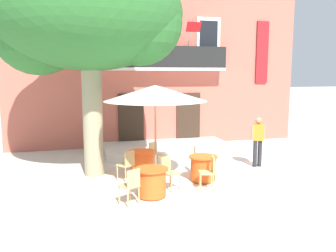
{
  "coord_description": "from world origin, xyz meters",
  "views": [
    {
      "loc": [
        -4.65,
        -10.17,
        3.19
      ],
      "look_at": [
        -1.4,
        1.98,
        1.3
      ],
      "focal_mm": 38.0,
      "sensor_mm": 36.0,
      "label": 1
    }
  ],
  "objects_px": {
    "cafe_umbrella": "(155,94)",
    "cafe_chair_near_tree_0": "(198,158)",
    "cafe_chair_middle_1": "(131,184)",
    "cafe_chair_front_1": "(127,163)",
    "cafe_table_near_tree": "(203,168)",
    "plane_tree": "(87,18)",
    "cafe_chair_near_tree_1": "(209,170)",
    "cafe_chair_middle_0": "(169,171)",
    "ground_planter_left": "(94,145)",
    "pedestrian_near_entrance": "(258,139)",
    "cafe_table_middle": "(152,182)",
    "cafe_table_front": "(142,162)",
    "cafe_chair_front_0": "(155,154)"
  },
  "relations": [
    {
      "from": "cafe_table_front",
      "to": "ground_planter_left",
      "type": "bearing_deg",
      "value": 111.51
    },
    {
      "from": "cafe_chair_near_tree_1",
      "to": "cafe_umbrella",
      "type": "height_order",
      "value": "cafe_umbrella"
    },
    {
      "from": "cafe_chair_middle_1",
      "to": "ground_planter_left",
      "type": "xyz_separation_m",
      "value": [
        -0.53,
        5.77,
        -0.15
      ]
    },
    {
      "from": "cafe_table_near_tree",
      "to": "cafe_chair_middle_1",
      "type": "bearing_deg",
      "value": -149.65
    },
    {
      "from": "plane_tree",
      "to": "cafe_chair_near_tree_1",
      "type": "bearing_deg",
      "value": -36.94
    },
    {
      "from": "cafe_chair_middle_0",
      "to": "cafe_umbrella",
      "type": "distance_m",
      "value": 2.18
    },
    {
      "from": "ground_planter_left",
      "to": "cafe_chair_front_1",
      "type": "bearing_deg",
      "value": -78.99
    },
    {
      "from": "cafe_chair_near_tree_1",
      "to": "cafe_table_middle",
      "type": "height_order",
      "value": "cafe_chair_near_tree_1"
    },
    {
      "from": "plane_tree",
      "to": "cafe_table_middle",
      "type": "relative_size",
      "value": 7.63
    },
    {
      "from": "cafe_chair_near_tree_0",
      "to": "pedestrian_near_entrance",
      "type": "xyz_separation_m",
      "value": [
        2.26,
        0.32,
        0.44
      ]
    },
    {
      "from": "cafe_table_near_tree",
      "to": "cafe_chair_front_0",
      "type": "xyz_separation_m",
      "value": [
        -1.07,
        1.64,
        0.14
      ]
    },
    {
      "from": "cafe_table_middle",
      "to": "cafe_umbrella",
      "type": "distance_m",
      "value": 2.49
    },
    {
      "from": "cafe_chair_front_0",
      "to": "cafe_chair_middle_0",
      "type": "bearing_deg",
      "value": -92.97
    },
    {
      "from": "cafe_chair_near_tree_1",
      "to": "cafe_chair_front_0",
      "type": "bearing_deg",
      "value": 112.12
    },
    {
      "from": "cafe_umbrella",
      "to": "cafe_chair_near_tree_0",
      "type": "bearing_deg",
      "value": 22.15
    },
    {
      "from": "cafe_chair_near_tree_0",
      "to": "cafe_chair_front_1",
      "type": "height_order",
      "value": "same"
    },
    {
      "from": "cafe_chair_middle_0",
      "to": "cafe_chair_front_0",
      "type": "height_order",
      "value": "same"
    },
    {
      "from": "cafe_chair_near_tree_0",
      "to": "cafe_table_near_tree",
      "type": "bearing_deg",
      "value": -98.79
    },
    {
      "from": "cafe_table_near_tree",
      "to": "cafe_chair_near_tree_1",
      "type": "bearing_deg",
      "value": -97.84
    },
    {
      "from": "cafe_table_front",
      "to": "cafe_umbrella",
      "type": "bearing_deg",
      "value": -78.11
    },
    {
      "from": "cafe_table_near_tree",
      "to": "cafe_chair_near_tree_0",
      "type": "height_order",
      "value": "cafe_chair_near_tree_0"
    },
    {
      "from": "plane_tree",
      "to": "cafe_umbrella",
      "type": "distance_m",
      "value": 3.14
    },
    {
      "from": "cafe_chair_middle_1",
      "to": "cafe_chair_front_1",
      "type": "bearing_deg",
      "value": 84.08
    },
    {
      "from": "plane_tree",
      "to": "cafe_table_near_tree",
      "type": "relative_size",
      "value": 7.63
    },
    {
      "from": "cafe_chair_middle_0",
      "to": "ground_planter_left",
      "type": "xyz_separation_m",
      "value": [
        -1.72,
        4.85,
        -0.15
      ]
    },
    {
      "from": "cafe_umbrella",
      "to": "ground_planter_left",
      "type": "height_order",
      "value": "cafe_umbrella"
    },
    {
      "from": "cafe_chair_near_tree_1",
      "to": "pedestrian_near_entrance",
      "type": "height_order",
      "value": "pedestrian_near_entrance"
    },
    {
      "from": "cafe_table_near_tree",
      "to": "cafe_chair_front_1",
      "type": "bearing_deg",
      "value": 164.49
    },
    {
      "from": "cafe_chair_middle_1",
      "to": "cafe_table_front",
      "type": "bearing_deg",
      "value": 73.22
    },
    {
      "from": "cafe_chair_near_tree_0",
      "to": "cafe_chair_near_tree_1",
      "type": "xyz_separation_m",
      "value": [
        -0.22,
        -1.49,
        0.0
      ]
    },
    {
      "from": "cafe_table_front",
      "to": "plane_tree",
      "type": "bearing_deg",
      "value": 164.21
    },
    {
      "from": "plane_tree",
      "to": "cafe_chair_middle_1",
      "type": "bearing_deg",
      "value": -75.0
    },
    {
      "from": "plane_tree",
      "to": "cafe_chair_near_tree_0",
      "type": "height_order",
      "value": "plane_tree"
    },
    {
      "from": "plane_tree",
      "to": "cafe_chair_middle_1",
      "type": "xyz_separation_m",
      "value": [
        0.79,
        -2.95,
        -4.26
      ]
    },
    {
      "from": "cafe_chair_middle_1",
      "to": "cafe_umbrella",
      "type": "relative_size",
      "value": 0.31
    },
    {
      "from": "cafe_umbrella",
      "to": "pedestrian_near_entrance",
      "type": "distance_m",
      "value": 4.24
    },
    {
      "from": "cafe_table_near_tree",
      "to": "cafe_chair_front_1",
      "type": "xyz_separation_m",
      "value": [
        -2.17,
        0.6,
        0.14
      ]
    },
    {
      "from": "cafe_chair_middle_0",
      "to": "cafe_chair_front_0",
      "type": "bearing_deg",
      "value": 87.03
    },
    {
      "from": "ground_planter_left",
      "to": "cafe_chair_near_tree_0",
      "type": "bearing_deg",
      "value": -50.27
    },
    {
      "from": "cafe_chair_near_tree_0",
      "to": "cafe_table_front",
      "type": "xyz_separation_m",
      "value": [
        -1.73,
        0.37,
        -0.14
      ]
    },
    {
      "from": "pedestrian_near_entrance",
      "to": "cafe_chair_near_tree_1",
      "type": "bearing_deg",
      "value": -143.8
    },
    {
      "from": "cafe_chair_near_tree_1",
      "to": "cafe_chair_front_1",
      "type": "relative_size",
      "value": 1.0
    },
    {
      "from": "cafe_table_front",
      "to": "cafe_umbrella",
      "type": "height_order",
      "value": "cafe_umbrella"
    },
    {
      "from": "cafe_table_near_tree",
      "to": "pedestrian_near_entrance",
      "type": "relative_size",
      "value": 0.51
    },
    {
      "from": "cafe_chair_front_0",
      "to": "pedestrian_near_entrance",
      "type": "xyz_separation_m",
      "value": [
        3.45,
        -0.57,
        0.44
      ]
    },
    {
      "from": "cafe_table_middle",
      "to": "cafe_chair_middle_1",
      "type": "height_order",
      "value": "cafe_chair_middle_1"
    },
    {
      "from": "plane_tree",
      "to": "cafe_chair_near_tree_0",
      "type": "bearing_deg",
      "value": -13.87
    },
    {
      "from": "cafe_chair_middle_0",
      "to": "cafe_umbrella",
      "type": "height_order",
      "value": "cafe_umbrella"
    },
    {
      "from": "cafe_chair_middle_0",
      "to": "cafe_table_front",
      "type": "bearing_deg",
      "value": 105.4
    },
    {
      "from": "cafe_chair_near_tree_1",
      "to": "cafe_chair_front_1",
      "type": "bearing_deg",
      "value": 146.86
    }
  ]
}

